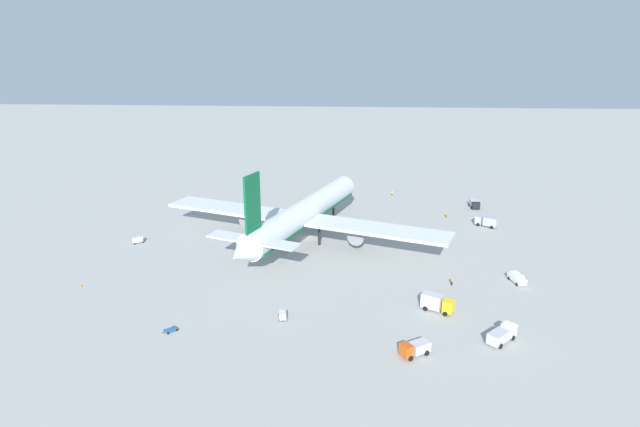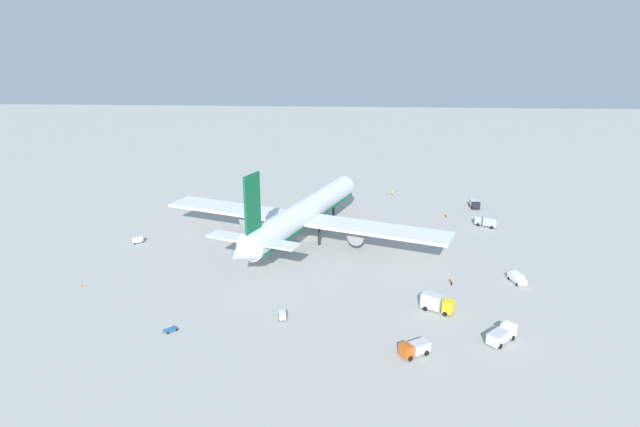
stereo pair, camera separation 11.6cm
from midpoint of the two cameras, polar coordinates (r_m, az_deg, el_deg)
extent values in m
plane|color=#9E9E99|center=(138.94, -1.57, -2.69)|extent=(600.00, 600.00, 0.00)
cylinder|color=silver|center=(136.54, -1.60, 0.19)|extent=(54.25, 24.85, 6.41)
cone|color=silver|center=(163.29, 2.95, 3.14)|extent=(6.96, 7.65, 6.28)
cone|color=silver|center=(111.09, -8.44, -4.25)|extent=(8.10, 7.91, 6.09)
cube|color=#0C5933|center=(112.15, -7.26, 1.12)|extent=(5.81, 2.51, 12.42)
cube|color=silver|center=(117.24, -9.63, -2.43)|extent=(7.37, 10.43, 0.36)
cube|color=silver|center=(111.66, -4.70, -3.28)|extent=(7.37, 10.43, 0.36)
cube|color=silver|center=(144.27, -9.50, 0.52)|extent=(20.31, 35.83, 0.70)
cylinder|color=slate|center=(143.03, -7.48, -0.43)|extent=(6.66, 5.31, 3.55)
cube|color=silver|center=(127.28, 6.30, -1.71)|extent=(20.31, 35.83, 0.70)
cylinder|color=slate|center=(130.53, 4.21, -2.27)|extent=(6.09, 5.60, 4.15)
cylinder|color=black|center=(155.03, 1.48, 0.33)|extent=(0.70, 0.70, 4.12)
cylinder|color=black|center=(138.11, -4.02, -1.95)|extent=(0.70, 0.70, 4.12)
cylinder|color=black|center=(133.83, -0.07, -2.56)|extent=(0.70, 0.70, 4.12)
cube|color=#0C5933|center=(137.09, -1.59, -0.51)|extent=(52.05, 23.80, 0.50)
cube|color=yellow|center=(103.94, 13.65, -9.68)|extent=(2.69, 2.60, 2.31)
cube|color=#B2B2B7|center=(104.74, 11.93, -9.18)|extent=(3.62, 4.32, 2.78)
cube|color=black|center=(103.51, 14.02, -9.47)|extent=(1.57, 0.89, 1.02)
cylinder|color=black|center=(105.39, 13.70, -9.99)|extent=(0.69, 0.94, 0.90)
cylinder|color=black|center=(103.64, 13.32, -10.46)|extent=(0.69, 0.94, 0.90)
cylinder|color=black|center=(106.47, 11.68, -9.53)|extent=(0.69, 0.94, 0.90)
cylinder|color=black|center=(104.73, 11.27, -9.99)|extent=(0.69, 0.94, 0.90)
cube|color=#999EA5|center=(155.08, 16.76, -0.64)|extent=(2.84, 2.73, 2.20)
cube|color=#999EA5|center=(154.05, 17.90, -0.84)|extent=(3.90, 4.34, 2.41)
cube|color=black|center=(155.11, 16.56, -0.41)|extent=(1.60, 1.08, 0.97)
cylinder|color=black|center=(154.37, 16.64, -1.15)|extent=(0.74, 0.92, 0.90)
cylinder|color=black|center=(156.36, 16.94, -0.94)|extent=(0.74, 0.92, 0.90)
cylinder|color=black|center=(153.19, 17.99, -1.43)|extent=(0.74, 0.92, 0.90)
cylinder|color=black|center=(155.19, 18.26, -1.21)|extent=(0.74, 0.92, 0.90)
cube|color=#BF4C14|center=(89.55, 9.26, -14.30)|extent=(2.58, 2.42, 2.01)
cube|color=#B2B2B7|center=(91.16, 10.67, -13.88)|extent=(3.47, 3.80, 1.68)
cube|color=black|center=(89.00, 8.99, -14.13)|extent=(1.51, 1.01, 0.88)
cylinder|color=black|center=(89.50, 9.73, -15.12)|extent=(0.74, 0.92, 0.90)
cylinder|color=black|center=(90.85, 8.89, -14.52)|extent=(0.74, 0.92, 0.90)
cylinder|color=black|center=(91.31, 11.40, -14.49)|extent=(0.74, 0.92, 0.90)
cylinder|color=black|center=(92.64, 10.56, -13.92)|extent=(0.74, 0.92, 0.90)
cube|color=white|center=(99.37, 19.63, -11.68)|extent=(2.84, 2.84, 2.15)
cube|color=#B2B2B7|center=(96.84, 18.60, -12.48)|extent=(4.24, 4.25, 1.85)
cube|color=black|center=(99.63, 19.85, -11.27)|extent=(1.34, 1.33, 0.94)
cylinder|color=black|center=(100.18, 18.97, -12.05)|extent=(0.85, 0.85, 0.90)
cylinder|color=black|center=(99.32, 20.05, -12.45)|extent=(0.85, 0.85, 0.90)
cylinder|color=black|center=(97.13, 17.74, -12.92)|extent=(0.85, 0.85, 0.90)
cylinder|color=black|center=(96.24, 18.85, -13.35)|extent=(0.85, 0.85, 0.90)
cube|color=black|center=(169.15, 16.44, 0.85)|extent=(1.58, 2.33, 1.88)
cube|color=#B2B2B7|center=(171.65, 16.23, 1.11)|extent=(3.17, 2.39, 1.83)
cube|color=black|center=(168.53, 16.50, 0.95)|extent=(0.15, 1.92, 0.83)
cylinder|color=black|center=(169.84, 16.77, 0.56)|extent=(0.91, 0.33, 0.90)
cylinder|color=black|center=(169.27, 16.03, 0.57)|extent=(0.91, 0.33, 0.90)
cylinder|color=black|center=(172.79, 16.51, 0.87)|extent=(0.91, 0.33, 0.90)
cylinder|color=black|center=(172.22, 15.78, 0.88)|extent=(0.91, 0.33, 0.90)
cube|color=white|center=(121.37, 20.43, -6.58)|extent=(5.05, 3.05, 1.10)
cube|color=white|center=(121.22, 20.42, -6.18)|extent=(3.36, 2.42, 0.55)
cylinder|color=black|center=(120.88, 21.16, -7.06)|extent=(0.68, 0.38, 0.64)
cylinder|color=black|center=(119.93, 20.41, -7.17)|extent=(0.68, 0.38, 0.64)
cylinder|color=black|center=(123.25, 20.40, -6.48)|extent=(0.68, 0.38, 0.64)
cylinder|color=black|center=(122.31, 19.65, -6.59)|extent=(0.68, 0.38, 0.64)
cube|color=#26598C|center=(99.92, -15.73, -11.92)|extent=(2.56, 2.57, 0.15)
cylinder|color=#333338|center=(99.44, -16.48, -12.14)|extent=(0.48, 0.48, 0.08)
cylinder|color=black|center=(99.10, -16.00, -12.26)|extent=(0.37, 0.37, 0.40)
cylinder|color=black|center=(100.23, -16.35, -11.93)|extent=(0.37, 0.37, 0.40)
cylinder|color=black|center=(99.69, -15.10, -11.98)|extent=(0.37, 0.37, 0.40)
cylinder|color=black|center=(100.81, -15.46, -11.66)|extent=(0.37, 0.37, 0.40)
cube|color=gray|center=(143.57, -18.96, -2.89)|extent=(2.93, 3.06, 0.15)
cylinder|color=#333338|center=(144.06, -18.31, -2.75)|extent=(0.46, 0.50, 0.08)
cube|color=silver|center=(143.35, -18.98, -2.65)|extent=(2.52, 2.63, 1.15)
cylinder|color=black|center=(144.53, -18.64, -2.75)|extent=(0.35, 0.38, 0.40)
cylinder|color=black|center=(143.27, -18.45, -2.91)|extent=(0.35, 0.38, 0.40)
cylinder|color=black|center=(143.93, -19.45, -2.92)|extent=(0.35, 0.38, 0.40)
cylinder|color=black|center=(142.67, -19.27, -3.09)|extent=(0.35, 0.38, 0.40)
cube|color=gray|center=(100.42, -4.02, -11.07)|extent=(2.53, 1.79, 0.15)
cylinder|color=#333338|center=(99.15, -3.98, -11.47)|extent=(0.60, 0.18, 0.08)
cube|color=silver|center=(100.15, -4.02, -10.78)|extent=(2.14, 1.58, 0.99)
cylinder|color=black|center=(99.71, -3.58, -11.33)|extent=(0.41, 0.19, 0.40)
cylinder|color=black|center=(99.67, -4.40, -11.36)|extent=(0.41, 0.19, 0.40)
cylinder|color=black|center=(101.25, -3.63, -10.85)|extent=(0.41, 0.19, 0.40)
cylinder|color=black|center=(101.22, -4.44, -10.88)|extent=(0.41, 0.19, 0.40)
cylinder|color=black|center=(116.21, 14.00, -7.29)|extent=(0.45, 0.45, 0.86)
cylinder|color=orange|center=(115.90, 14.03, -6.95)|extent=(0.57, 0.57, 0.65)
sphere|color=tan|center=(115.72, 14.05, -6.75)|extent=(0.23, 0.23, 0.23)
cylinder|color=#3F3F47|center=(179.39, 7.78, 2.06)|extent=(0.37, 0.37, 0.80)
cylinder|color=yellow|center=(179.20, 7.79, 2.28)|extent=(0.46, 0.46, 0.60)
sphere|color=tan|center=(179.09, 7.79, 2.40)|extent=(0.22, 0.22, 0.22)
cylinder|color=#3F3F47|center=(159.49, 13.44, -0.29)|extent=(0.42, 0.42, 0.82)
cylinder|color=orange|center=(159.27, 13.46, -0.04)|extent=(0.53, 0.53, 0.61)
sphere|color=tan|center=(159.15, 13.47, 0.10)|extent=(0.22, 0.22, 0.22)
cone|color=orange|center=(183.95, -7.78, 2.42)|extent=(0.36, 0.36, 0.55)
cone|color=orange|center=(122.84, -24.29, -7.08)|extent=(0.36, 0.36, 0.55)
camera|label=1|loc=(0.06, -89.98, 0.01)|focal=29.78mm
camera|label=2|loc=(0.06, 90.02, -0.01)|focal=29.78mm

